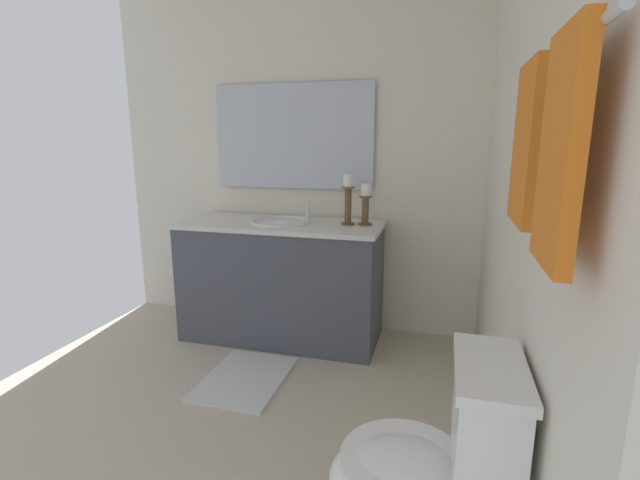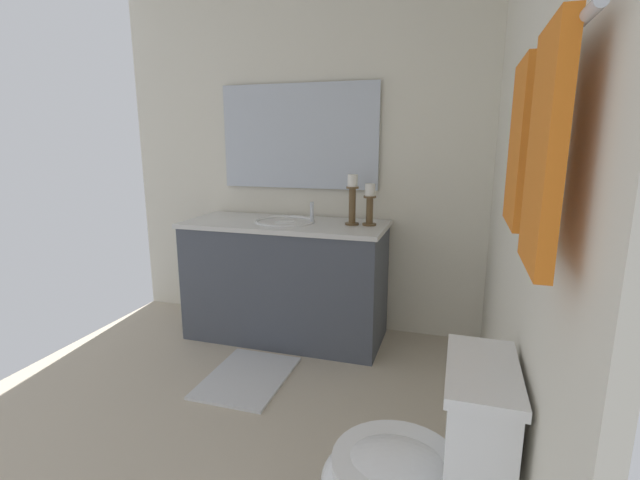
{
  "view_description": "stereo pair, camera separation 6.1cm",
  "coord_description": "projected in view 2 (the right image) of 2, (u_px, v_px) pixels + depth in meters",
  "views": [
    {
      "loc": [
        1.87,
        1.05,
        1.34
      ],
      "look_at": [
        -0.05,
        0.52,
        0.9
      ],
      "focal_mm": 25.36,
      "sensor_mm": 36.0,
      "label": 1
    },
    {
      "loc": [
        1.85,
        1.11,
        1.34
      ],
      "look_at": [
        -0.05,
        0.52,
        0.9
      ],
      "focal_mm": 25.36,
      "sensor_mm": 36.0,
      "label": 2
    }
  ],
  "objects": [
    {
      "name": "towel_bar",
      "position": [
        549.0,
        53.0,
        0.95
      ],
      "size": [
        0.78,
        0.02,
        0.02
      ],
      "primitive_type": "cylinder",
      "rotation": [
        0.0,
        1.57,
        0.0
      ],
      "color": "silver"
    },
    {
      "name": "mirror",
      "position": [
        298.0,
        137.0,
        3.15
      ],
      "size": [
        0.02,
        1.14,
        0.71
      ],
      "primitive_type": "cube",
      "color": "silver"
    },
    {
      "name": "wall_left",
      "position": [
        300.0,
        157.0,
        3.22
      ],
      "size": [
        0.04,
        2.66,
        2.45
      ],
      "primitive_type": "cube",
      "color": "silver",
      "rests_on": "ground"
    },
    {
      "name": "toilet",
      "position": [
        419.0,
        478.0,
        1.33
      ],
      "size": [
        0.39,
        0.54,
        0.75
      ],
      "color": "white",
      "rests_on": "ground"
    },
    {
      "name": "towel_center",
      "position": [
        545.0,
        151.0,
        0.81
      ],
      "size": [
        0.24,
        0.03,
        0.43
      ],
      "primitive_type": "cube",
      "color": "orange",
      "rests_on": "towel_bar"
    },
    {
      "name": "candle_holder_short",
      "position": [
        352.0,
        198.0,
        2.88
      ],
      "size": [
        0.09,
        0.09,
        0.32
      ],
      "color": "brown",
      "rests_on": "vanity_cabinet"
    },
    {
      "name": "wall_back",
      "position": [
        523.0,
        172.0,
        1.69
      ],
      "size": [
        2.46,
        0.04,
        2.45
      ],
      "primitive_type": "cube",
      "color": "silver",
      "rests_on": "ground"
    },
    {
      "name": "floor",
      "position": [
        222.0,
        407.0,
        2.34
      ],
      "size": [
        2.46,
        2.66,
        0.02
      ],
      "primitive_type": "cube",
      "color": "beige",
      "rests_on": "ground"
    },
    {
      "name": "sink_basin",
      "position": [
        285.0,
        228.0,
        3.02
      ],
      "size": [
        0.4,
        0.4,
        0.24
      ],
      "color": "white",
      "rests_on": "vanity_cabinet"
    },
    {
      "name": "towel_near_vanity",
      "position": [
        520.0,
        145.0,
        1.17
      ],
      "size": [
        0.28,
        0.03,
        0.42
      ],
      "primitive_type": "cube",
      "color": "orange",
      "rests_on": "towel_bar"
    },
    {
      "name": "vanity_cabinet",
      "position": [
        286.0,
        280.0,
        3.1
      ],
      "size": [
        0.58,
        1.36,
        0.81
      ],
      "color": "#474C56",
      "rests_on": "ground"
    },
    {
      "name": "candle_holder_tall",
      "position": [
        370.0,
        204.0,
        2.86
      ],
      "size": [
        0.09,
        0.09,
        0.27
      ],
      "color": "brown",
      "rests_on": "vanity_cabinet"
    },
    {
      "name": "bath_mat",
      "position": [
        247.0,
        377.0,
        2.6
      ],
      "size": [
        0.6,
        0.44,
        0.02
      ],
      "primitive_type": "cube",
      "color": "silver",
      "rests_on": "ground"
    }
  ]
}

